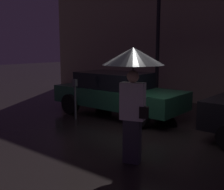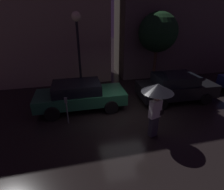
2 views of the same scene
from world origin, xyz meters
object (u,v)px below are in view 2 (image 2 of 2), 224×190
(pedestrian_with_umbrella, at_px, (157,95))
(parking_meter, at_px, (67,108))
(parked_car_green, at_px, (80,95))
(street_lamp_near, at_px, (77,33))
(parked_car_black, at_px, (176,87))

(pedestrian_with_umbrella, relative_size, parking_meter, 1.77)
(parked_car_green, xyz_separation_m, street_lamp_near, (0.22, 2.22, 2.74))
(parked_car_green, distance_m, parked_car_black, 5.22)
(parked_car_green, xyz_separation_m, pedestrian_with_umbrella, (2.64, -2.91, 1.03))
(parking_meter, xyz_separation_m, street_lamp_near, (0.85, 3.50, 2.71))
(parked_car_black, relative_size, pedestrian_with_umbrella, 1.90)
(parking_meter, bearing_deg, parked_car_black, 10.39)
(street_lamp_near, bearing_deg, parking_meter, -103.72)
(parking_meter, bearing_deg, pedestrian_with_umbrella, -26.52)
(parked_car_black, relative_size, street_lamp_near, 0.93)
(parking_meter, distance_m, street_lamp_near, 4.50)
(parked_car_green, xyz_separation_m, parked_car_black, (5.22, -0.20, 0.03))
(parked_car_black, distance_m, street_lamp_near, 6.18)
(street_lamp_near, bearing_deg, pedestrian_with_umbrella, -64.71)
(parked_car_green, bearing_deg, pedestrian_with_umbrella, -47.23)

